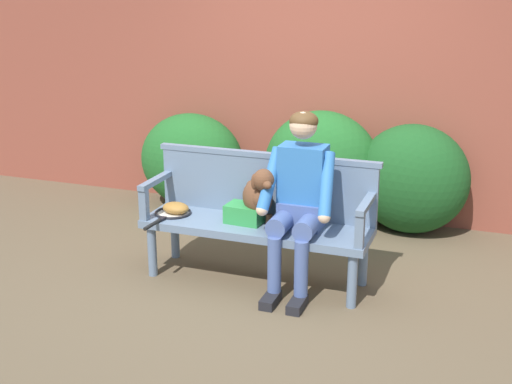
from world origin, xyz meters
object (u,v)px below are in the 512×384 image
at_px(tennis_racket, 171,214).
at_px(sports_bag, 245,213).
at_px(person_seated, 299,195).
at_px(baseball_glove, 176,208).
at_px(dog_on_bench, 259,195).
at_px(garden_bench, 256,231).

height_order(tennis_racket, sports_bag, sports_bag).
bearing_deg(tennis_racket, sports_bag, 4.18).
height_order(person_seated, sports_bag, person_seated).
bearing_deg(baseball_glove, tennis_racket, -106.82).
bearing_deg(person_seated, tennis_racket, -178.46).
bearing_deg(dog_on_bench, garden_bench, -170.59).
xyz_separation_m(person_seated, dog_on_bench, (-0.32, 0.02, -0.04)).
relative_size(garden_bench, sports_bag, 6.23).
bearing_deg(garden_bench, baseball_glove, -179.70).
distance_m(garden_bench, tennis_racket, 0.70).
height_order(dog_on_bench, sports_bag, dog_on_bench).
bearing_deg(dog_on_bench, person_seated, -3.41).
bearing_deg(garden_bench, person_seated, -2.53).
height_order(person_seated, tennis_racket, person_seated).
xyz_separation_m(garden_bench, dog_on_bench, (0.02, 0.00, 0.29)).
height_order(garden_bench, dog_on_bench, dog_on_bench).
relative_size(baseball_glove, sports_bag, 0.79).
xyz_separation_m(garden_bench, sports_bag, (-0.09, 0.00, 0.13)).
height_order(dog_on_bench, baseball_glove, dog_on_bench).
xyz_separation_m(dog_on_bench, sports_bag, (-0.11, -0.00, -0.16)).
relative_size(garden_bench, person_seated, 1.31).
height_order(person_seated, baseball_glove, person_seated).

